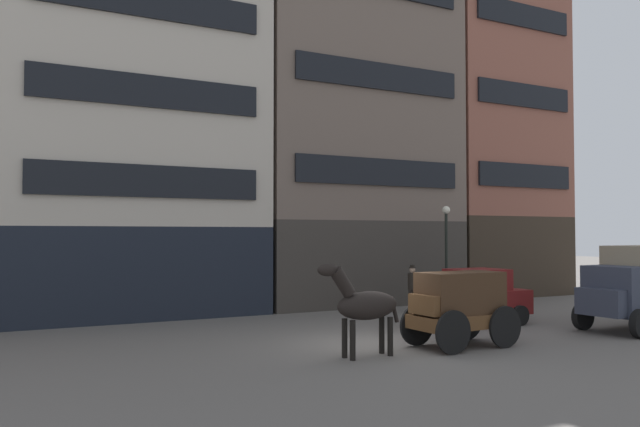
# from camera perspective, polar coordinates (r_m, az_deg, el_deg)

# --- Properties ---
(ground_plane) EXTENTS (120.00, 120.00, 0.00)m
(ground_plane) POSITION_cam_1_polar(r_m,az_deg,el_deg) (17.02, 5.54, -12.04)
(ground_plane) COLOR #605B56
(building_center_left) EXTENTS (9.69, 6.46, 12.97)m
(building_center_left) POSITION_cam_1_polar(r_m,az_deg,el_deg) (24.77, -16.98, 6.37)
(building_center_left) COLOR black
(building_center_left) RESTS_ON ground_plane
(building_center_right) EXTENTS (9.63, 6.46, 15.92)m
(building_center_right) POSITION_cam_1_polar(r_m,az_deg,el_deg) (28.18, 2.23, 8.33)
(building_center_right) COLOR #38332D
(building_center_right) RESTS_ON ground_plane
(building_far_right) EXTENTS (7.23, 6.46, 15.72)m
(building_far_right) POSITION_cam_1_polar(r_m,az_deg,el_deg) (32.85, 14.68, 6.76)
(building_far_right) COLOR #33281E
(building_far_right) RESTS_ON ground_plane
(cargo_wagon) EXTENTS (2.96, 1.63, 1.98)m
(cargo_wagon) POSITION_cam_1_polar(r_m,az_deg,el_deg) (16.88, 12.78, -8.15)
(cargo_wagon) COLOR brown
(cargo_wagon) RESTS_ON ground_plane
(draft_horse) EXTENTS (2.35, 0.67, 2.30)m
(draft_horse) POSITION_cam_1_polar(r_m,az_deg,el_deg) (15.15, 4.11, -8.45)
(draft_horse) COLOR black
(draft_horse) RESTS_ON ground_plane
(sedan_dark) EXTENTS (3.72, 1.90, 1.83)m
(sedan_dark) POSITION_cam_1_polar(r_m,az_deg,el_deg) (21.13, 14.16, -7.51)
(sedan_dark) COLOR maroon
(sedan_dark) RESTS_ON ground_plane
(pedestrian_officer) EXTENTS (0.37, 0.37, 1.79)m
(pedestrian_officer) POSITION_cam_1_polar(r_m,az_deg,el_deg) (24.15, 8.58, -6.67)
(pedestrian_officer) COLOR black
(pedestrian_officer) RESTS_ON ground_plane
(streetlamp_curbside) EXTENTS (0.32, 0.32, 4.12)m
(streetlamp_curbside) POSITION_cam_1_polar(r_m,az_deg,el_deg) (25.20, 11.64, -2.61)
(streetlamp_curbside) COLOR black
(streetlamp_curbside) RESTS_ON ground_plane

